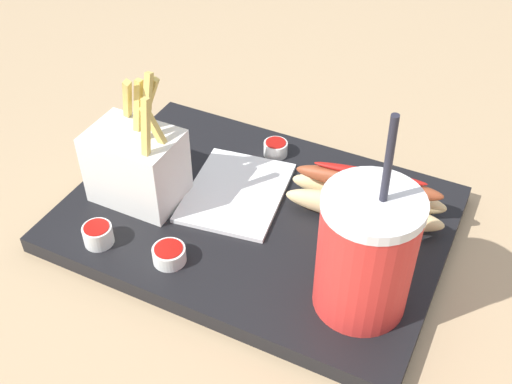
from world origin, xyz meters
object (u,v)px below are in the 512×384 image
(fries_basket, at_px, (137,164))
(ketchup_cup_1, at_px, (276,148))
(soda_cup, at_px, (366,253))
(napkin_stack, at_px, (236,192))
(hot_dog_1, at_px, (366,197))
(ketchup_cup_3, at_px, (169,254))
(ketchup_cup_2, at_px, (98,234))

(fries_basket, relative_size, ketchup_cup_1, 5.27)
(soda_cup, distance_m, napkin_stack, 0.21)
(soda_cup, distance_m, ketchup_cup_1, 0.25)
(fries_basket, distance_m, napkin_stack, 0.12)
(hot_dog_1, height_order, napkin_stack, hot_dog_1)
(soda_cup, relative_size, ketchup_cup_3, 6.33)
(ketchup_cup_1, bearing_deg, hot_dog_1, -21.80)
(hot_dog_1, bearing_deg, ketchup_cup_2, -144.44)
(fries_basket, distance_m, ketchup_cup_1, 0.18)
(fries_basket, xyz_separation_m, ketchup_cup_1, (0.11, 0.14, -0.04))
(fries_basket, bearing_deg, ketchup_cup_1, 52.79)
(ketchup_cup_1, relative_size, ketchup_cup_3, 0.86)
(ketchup_cup_2, bearing_deg, ketchup_cup_3, 7.51)
(hot_dog_1, distance_m, napkin_stack, 0.15)
(fries_basket, xyz_separation_m, hot_dog_1, (0.24, 0.09, -0.02))
(hot_dog_1, height_order, ketchup_cup_1, hot_dog_1)
(fries_basket, relative_size, hot_dog_1, 0.87)
(ketchup_cup_2, bearing_deg, soda_cup, 9.81)
(soda_cup, distance_m, hot_dog_1, 0.14)
(soda_cup, relative_size, napkin_stack, 1.60)
(ketchup_cup_3, bearing_deg, fries_basket, 139.26)
(ketchup_cup_2, bearing_deg, fries_basket, 92.28)
(soda_cup, relative_size, hot_dog_1, 1.21)
(ketchup_cup_3, relative_size, napkin_stack, 0.25)
(soda_cup, relative_size, ketchup_cup_1, 7.37)
(hot_dog_1, relative_size, ketchup_cup_3, 5.23)
(soda_cup, bearing_deg, ketchup_cup_2, -170.19)
(soda_cup, xyz_separation_m, ketchup_cup_2, (-0.28, -0.05, -0.05))
(napkin_stack, bearing_deg, ketchup_cup_1, 84.43)
(ketchup_cup_2, height_order, napkin_stack, ketchup_cup_2)
(fries_basket, height_order, ketchup_cup_3, fries_basket)
(ketchup_cup_1, relative_size, ketchup_cup_2, 0.94)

